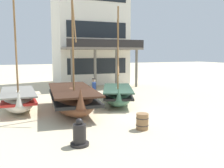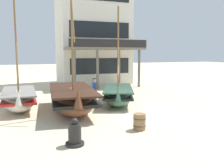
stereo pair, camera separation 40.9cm
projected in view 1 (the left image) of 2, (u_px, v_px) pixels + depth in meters
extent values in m
plane|color=beige|center=(119.00, 110.00, 13.71)|extent=(120.00, 120.00, 0.00)
ellipsoid|color=#427056|center=(118.00, 96.00, 15.44)|extent=(3.26, 4.82, 1.06)
cube|color=black|center=(118.00, 94.00, 15.42)|extent=(3.21, 4.66, 0.13)
cube|color=#243D2F|center=(118.00, 88.00, 15.38)|extent=(3.28, 4.76, 0.07)
cone|color=#427056|center=(119.00, 94.00, 13.23)|extent=(0.44, 0.44, 0.74)
cylinder|color=brown|center=(118.00, 51.00, 14.52)|extent=(0.10, 0.10, 5.25)
cylinder|color=brown|center=(118.00, 46.00, 14.48)|extent=(0.92, 2.15, 3.41)
cube|color=brown|center=(117.00, 89.00, 15.73)|extent=(1.57, 0.75, 0.06)
ellipsoid|color=brown|center=(72.00, 100.00, 13.42)|extent=(2.74, 6.09, 1.31)
cube|color=black|center=(72.00, 97.00, 13.40)|extent=(2.74, 5.85, 0.16)
cube|color=#351E13|center=(72.00, 89.00, 13.34)|extent=(2.79, 5.97, 0.09)
cone|color=brown|center=(81.00, 99.00, 10.66)|extent=(0.48, 0.48, 0.92)
cylinder|color=brown|center=(73.00, 29.00, 12.23)|extent=(0.10, 0.10, 7.09)
cube|color=brown|center=(71.00, 91.00, 13.78)|extent=(2.10, 0.35, 0.06)
ellipsoid|color=silver|center=(18.00, 100.00, 13.84)|extent=(1.75, 4.56, 1.09)
cube|color=red|center=(18.00, 98.00, 13.82)|extent=(1.76, 4.38, 0.13)
cube|color=gray|center=(18.00, 92.00, 13.78)|extent=(1.80, 4.47, 0.08)
cone|color=silver|center=(19.00, 98.00, 11.77)|extent=(0.35, 0.35, 0.77)
cylinder|color=brown|center=(16.00, 50.00, 12.95)|extent=(0.10, 0.10, 5.30)
cylinder|color=brown|center=(16.00, 41.00, 12.89)|extent=(0.07, 1.85, 3.91)
cube|color=brown|center=(18.00, 93.00, 14.11)|extent=(1.66, 0.16, 0.06)
cylinder|color=#33333D|center=(94.00, 98.00, 15.14)|extent=(0.26, 0.26, 0.88)
cube|color=#2D4C99|center=(94.00, 87.00, 15.05)|extent=(0.30, 0.40, 0.54)
sphere|color=beige|center=(94.00, 81.00, 15.00)|extent=(0.22, 0.22, 0.22)
cylinder|color=#2D2823|center=(94.00, 79.00, 14.98)|extent=(0.24, 0.24, 0.05)
cylinder|color=black|center=(80.00, 144.00, 8.52)|extent=(0.67, 0.67, 0.10)
cylinder|color=black|center=(80.00, 133.00, 8.47)|extent=(0.47, 0.47, 0.67)
sphere|color=black|center=(79.00, 122.00, 8.41)|extent=(0.26, 0.26, 0.26)
cylinder|color=olive|center=(142.00, 121.00, 10.26)|extent=(0.52, 0.52, 0.70)
torus|color=black|center=(142.00, 118.00, 10.24)|extent=(0.56, 0.56, 0.03)
torus|color=black|center=(142.00, 125.00, 10.28)|extent=(0.56, 0.56, 0.03)
cube|color=silver|center=(89.00, 34.00, 26.13)|extent=(7.29, 5.39, 10.67)
cube|color=black|center=(98.00, 66.00, 24.06)|extent=(6.12, 0.06, 1.56)
cube|color=black|center=(97.00, 30.00, 23.61)|extent=(6.12, 0.06, 1.56)
cube|color=#70665B|center=(102.00, 49.00, 22.59)|extent=(7.29, 2.79, 0.20)
cylinder|color=#666056|center=(72.00, 70.00, 20.76)|extent=(0.24, 0.24, 3.56)
cylinder|color=#666056|center=(95.00, 70.00, 21.55)|extent=(0.24, 0.24, 3.56)
cylinder|color=#666056|center=(117.00, 69.00, 22.33)|extent=(0.24, 0.24, 3.56)
cylinder|color=#666056|center=(136.00, 68.00, 23.11)|extent=(0.24, 0.24, 3.56)
cube|color=black|center=(107.00, 43.00, 21.31)|extent=(7.29, 0.08, 0.70)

